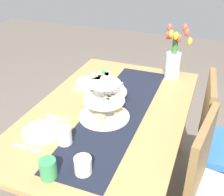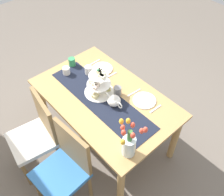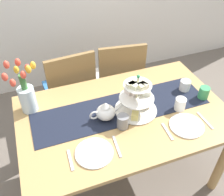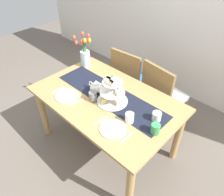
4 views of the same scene
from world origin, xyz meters
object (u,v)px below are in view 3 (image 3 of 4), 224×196
Objects in this scene: chair_left at (70,89)px; knife_left at (117,146)px; tiered_cake_stand at (137,98)px; dinner_plate_left at (94,153)px; fork_right at (167,131)px; dining_table at (124,124)px; fork_left at (70,160)px; mug_grey at (123,122)px; tulip_vase at (26,93)px; mug_orange at (204,93)px; chair_right at (119,78)px; teapot at (106,112)px; dinner_plate_right at (187,126)px; mug_white_text at (180,104)px; knife_right at (205,120)px; cream_jug at (185,85)px.

knife_left is (0.10, -0.94, 0.22)m from chair_left.
tiered_cake_stand reaches higher than dinner_plate_left.
dining_table is at bearing 127.50° from fork_right.
fork_left is 1.58× the size of mug_grey.
knife_left reaches higher than dining_table.
tiered_cake_stand is at bearing 25.77° from fork_left.
fork_left is at bearing -72.31° from tulip_vase.
tulip_vase is 2.62× the size of fork_right.
mug_grey is at bearing -117.37° from dining_table.
tulip_vase is 1.27m from mug_orange.
chair_right reaches higher than fork_left.
chair_left is 1.16m from mug_orange.
dinner_plate_left is (-0.16, -0.26, -0.05)m from teapot.
chair_right is at bearing 69.92° from mug_grey.
teapot is (0.11, -0.69, 0.28)m from chair_left.
teapot is 1.04× the size of dinner_plate_left.
mug_orange is (0.53, -0.05, -0.07)m from tiered_cake_stand.
mug_white_text is (0.04, 0.16, 0.04)m from dinner_plate_right.
tiered_cake_stand is 1.79× the size of knife_left.
mug_orange reaches higher than dinner_plate_right.
tulip_vase is 1.10m from dinner_plate_right.
dining_table is at bearing 40.58° from dinner_plate_left.
teapot is 0.55m from dinner_plate_right.
knife_right is at bearing -32.90° from tiered_cake_stand.
fork_left is at bearing -169.06° from mug_white_text.
tulip_vase is 1.17m from cream_jug.
chair_right reaches higher than fork_right.
teapot is at bearing 57.82° from dinner_plate_left.
knife_right is 0.20m from mug_white_text.
dining_table is 9.75× the size of fork_right.
teapot is at bearing -29.60° from tulip_vase.
cream_jug is 0.63m from mug_grey.
mug_white_text reaches higher than knife_right.
chair_right reaches higher than knife_right.
teapot is (-0.23, -0.00, -0.05)m from tiered_cake_stand.
chair_right reaches higher than mug_grey.
teapot is at bearing -179.73° from tiered_cake_stand.
dining_table is 1.61× the size of chair_left.
dinner_plate_right is 0.17m from mug_white_text.
mug_orange reaches higher than fork_left.
mug_grey is (0.55, -0.39, -0.10)m from tulip_vase.
tulip_vase is at bearing 151.14° from dinner_plate_right.
dinner_plate_left is 0.94m from mug_orange.
knife_right is (0.49, -0.26, 0.11)m from dining_table.
mug_orange is at bearing 58.36° from knife_right.
mug_white_text is (-0.10, 0.16, 0.04)m from knife_right.
mug_white_text is at bearing 13.20° from dinner_plate_left.
teapot reaches higher than mug_white_text.
tulip_vase reaches higher than dining_table.
knife_left is at bearing -121.04° from dining_table.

